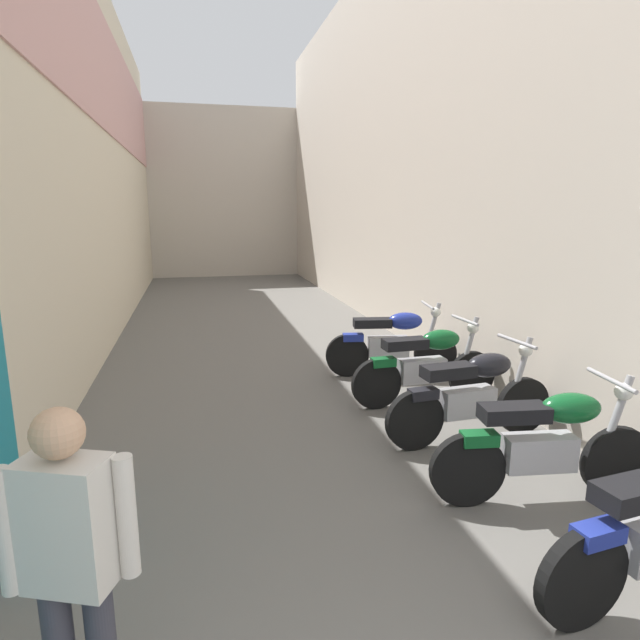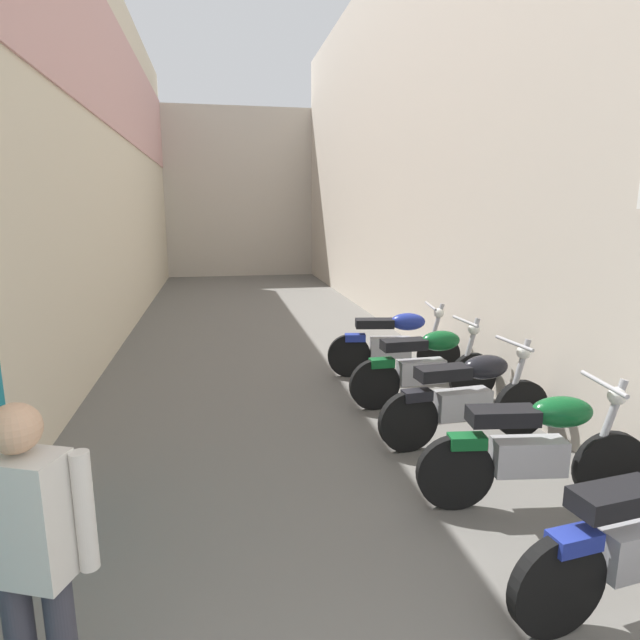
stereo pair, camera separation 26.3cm
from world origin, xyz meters
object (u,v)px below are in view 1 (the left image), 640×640
object	(u,v)px
motorcycle_fourth	(473,394)
motorcycle_sixth	(393,341)
pedestrian_by_doorway	(72,563)
motorcycle_third	(547,442)
motorcycle_fifth	(427,363)

from	to	relation	value
motorcycle_fourth	motorcycle_sixth	world-z (taller)	same
motorcycle_sixth	pedestrian_by_doorway	xyz separation A→B (m)	(-3.16, -4.66, 0.42)
motorcycle_sixth	pedestrian_by_doorway	bearing A→B (deg)	-124.16
motorcycle_third	pedestrian_by_doorway	xyz separation A→B (m)	(-3.16, -1.30, 0.42)
motorcycle_fourth	pedestrian_by_doorway	distance (m)	4.02
motorcycle_fifth	pedestrian_by_doorway	world-z (taller)	pedestrian_by_doorway
motorcycle_third	motorcycle_sixth	size ratio (longest dim) A/B	1.00
motorcycle_fifth	motorcycle_sixth	bearing A→B (deg)	90.01
motorcycle_third	motorcycle_sixth	xyz separation A→B (m)	(-0.00, 3.36, 0.00)
motorcycle_third	motorcycle_fourth	size ratio (longest dim) A/B	1.00
motorcycle_third	pedestrian_by_doorway	size ratio (longest dim) A/B	1.17
pedestrian_by_doorway	motorcycle_fourth	bearing A→B (deg)	37.81
motorcycle_fourth	motorcycle_sixth	xyz separation A→B (m)	(-0.00, 2.20, 0.00)
motorcycle_third	motorcycle_fourth	world-z (taller)	same
motorcycle_third	motorcycle_fifth	xyz separation A→B (m)	(0.00, 2.23, 0.00)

